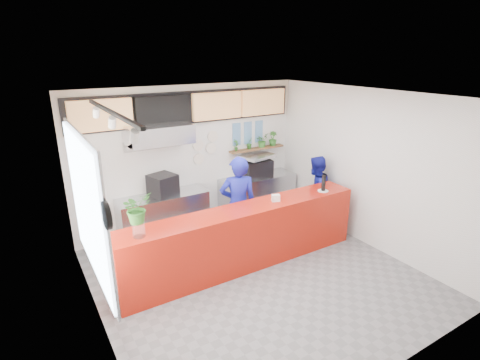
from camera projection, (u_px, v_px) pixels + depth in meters
name	position (u px, v px, depth m)	size (l,w,h in m)	color
floor	(256.00, 276.00, 6.37)	(5.00, 5.00, 0.00)	slate
ceiling	(259.00, 96.00, 5.40)	(5.00, 5.00, 0.00)	silver
wall_back	(192.00, 157.00, 7.90)	(5.00, 5.00, 0.00)	white
wall_left	(91.00, 231.00, 4.65)	(5.00, 5.00, 0.00)	white
wall_right	(366.00, 169.00, 7.12)	(5.00, 5.00, 0.00)	white
service_counter	(244.00, 237.00, 6.51)	(4.50, 0.60, 1.10)	#A91A0C
cream_band	(189.00, 105.00, 7.53)	(5.00, 0.02, 0.80)	beige
prep_bench	(164.00, 216.00, 7.60)	(1.80, 0.60, 0.90)	#B2B5BA
panini_oven	(163.00, 185.00, 7.40)	(0.47, 0.47, 0.42)	black
extraction_hood	(159.00, 134.00, 7.01)	(1.20, 0.70, 0.35)	#B2B5BA
hood_lip	(160.00, 144.00, 7.08)	(1.20, 0.70, 0.08)	#B2B5BA
right_bench	(258.00, 195.00, 8.74)	(1.80, 0.60, 0.90)	#B2B5BA
espresso_machine	(257.00, 168.00, 8.52)	(0.61, 0.44, 0.39)	black
espresso_tray	(257.00, 156.00, 8.43)	(0.73, 0.50, 0.07)	silver
herb_shelf	(257.00, 149.00, 8.61)	(1.40, 0.18, 0.04)	brown
menu_board_far_left	(101.00, 115.00, 6.60)	(1.10, 0.10, 0.55)	tan
menu_board_mid_left	(164.00, 110.00, 7.17)	(1.10, 0.10, 0.55)	black
menu_board_mid_right	(217.00, 106.00, 7.74)	(1.10, 0.10, 0.55)	tan
menu_board_far_right	(263.00, 102.00, 8.32)	(1.10, 0.10, 0.55)	tan
soffit	(190.00, 107.00, 7.53)	(4.80, 0.04, 0.65)	black
window_pane	(87.00, 208.00, 4.84)	(0.04, 2.20, 1.90)	silver
window_frame	(89.00, 207.00, 4.85)	(0.03, 2.30, 2.00)	#B2B5BA
wall_clock_rim	(106.00, 215.00, 3.76)	(0.30, 0.30, 0.05)	black
wall_clock_face	(109.00, 215.00, 3.78)	(0.26, 0.26, 0.02)	white
track_rail	(111.00, 112.00, 4.38)	(0.05, 2.40, 0.04)	black
dec_plate_a	(198.00, 145.00, 7.87)	(0.24, 0.24, 0.03)	silver
dec_plate_b	(211.00, 148.00, 8.05)	(0.24, 0.24, 0.03)	silver
dec_plate_c	(199.00, 159.00, 7.97)	(0.24, 0.24, 0.03)	silver
dec_plate_d	(213.00, 136.00, 7.99)	(0.24, 0.24, 0.03)	silver
photo_frame_a	(236.00, 129.00, 8.26)	(0.20, 0.02, 0.25)	#598CBF
photo_frame_b	(248.00, 127.00, 8.41)	(0.20, 0.02, 0.25)	#598CBF
photo_frame_c	(259.00, 126.00, 8.56)	(0.20, 0.02, 0.25)	#598CBF
photo_frame_d	(237.00, 140.00, 8.35)	(0.20, 0.02, 0.25)	#598CBF
photo_frame_e	(248.00, 138.00, 8.49)	(0.20, 0.02, 0.25)	#598CBF
photo_frame_f	(259.00, 137.00, 8.64)	(0.20, 0.02, 0.25)	#598CBF
staff_center	(238.00, 205.00, 6.91)	(0.68, 0.45, 1.86)	#151B94
staff_right	(315.00, 192.00, 7.96)	(0.76, 0.59, 1.57)	#151B94
herb_a	(236.00, 145.00, 8.28)	(0.14, 0.09, 0.26)	#2D6B25
herb_b	(250.00, 143.00, 8.46)	(0.15, 0.12, 0.26)	#2D6B25
herb_c	(262.00, 140.00, 8.62)	(0.29, 0.25, 0.32)	#2D6B25
herb_d	(273.00, 138.00, 8.77)	(0.19, 0.17, 0.33)	#2D6B25
glass_vase	(139.00, 230.00, 5.33)	(0.18, 0.18, 0.22)	white
basil_vase	(137.00, 208.00, 5.22)	(0.40, 0.35, 0.44)	#2D6B25
napkin_holder	(276.00, 198.00, 6.61)	(0.14, 0.09, 0.12)	white
white_plate	(323.00, 191.00, 7.11)	(0.20, 0.20, 0.01)	white
pepper_mill	(324.00, 183.00, 7.05)	(0.08, 0.08, 0.30)	black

